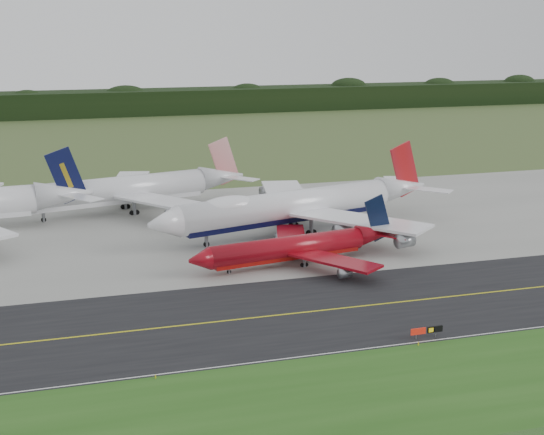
{
  "coord_description": "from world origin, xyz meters",
  "views": [
    {
      "loc": [
        -43.12,
        -110.29,
        44.29
      ],
      "look_at": [
        -5.08,
        22.0,
        8.93
      ],
      "focal_mm": 50.0,
      "sensor_mm": 36.0,
      "label": 1
    }
  ],
  "objects_px": {
    "jet_red_737": "(298,247)",
    "taxiway_sign": "(427,330)",
    "jet_star_tail": "(128,190)",
    "jet_ba_747": "(297,205)"
  },
  "relations": [
    {
      "from": "taxiway_sign",
      "to": "jet_ba_747",
      "type": "bearing_deg",
      "value": 90.52
    },
    {
      "from": "jet_star_tail",
      "to": "taxiway_sign",
      "type": "xyz_separation_m",
      "value": [
        33.9,
        -88.73,
        -4.29
      ]
    },
    {
      "from": "jet_star_tail",
      "to": "taxiway_sign",
      "type": "relative_size",
      "value": 12.21
    },
    {
      "from": "jet_star_tail",
      "to": "taxiway_sign",
      "type": "distance_m",
      "value": 95.08
    },
    {
      "from": "jet_red_737",
      "to": "jet_star_tail",
      "type": "distance_m",
      "value": 56.79
    },
    {
      "from": "jet_red_737",
      "to": "taxiway_sign",
      "type": "height_order",
      "value": "jet_red_737"
    },
    {
      "from": "jet_red_737",
      "to": "jet_ba_747",
      "type": "bearing_deg",
      "value": 73.02
    },
    {
      "from": "jet_red_737",
      "to": "taxiway_sign",
      "type": "bearing_deg",
      "value": -79.78
    },
    {
      "from": "jet_ba_747",
      "to": "jet_red_737",
      "type": "distance_m",
      "value": 22.27
    },
    {
      "from": "jet_star_tail",
      "to": "taxiway_sign",
      "type": "height_order",
      "value": "jet_star_tail"
    }
  ]
}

